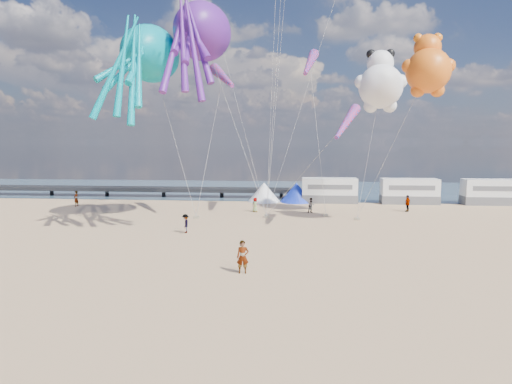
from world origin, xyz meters
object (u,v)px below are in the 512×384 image
object	(u,v)px
beachgoer_1	(311,205)
kite_octopus_teal	(151,54)
tent_blue	(296,192)
windsock_mid	(310,63)
motorhome_0	(329,190)
sandbag_c	(357,219)
kite_panda	(381,87)
beachgoer_3	(408,203)
kite_octopus_purple	(202,32)
motorhome_1	(409,191)
tent_white	(264,192)
sandbag_e	(267,216)
sandbag_b	(267,217)
standing_person	(243,257)
kite_teddy_orange	(428,71)
windsock_right	(346,122)
sandbag_d	(326,215)
windsock_left	(223,77)
motorhome_2	(492,192)
beachgoer_6	(255,205)
beachgoer_2	(185,224)
beachgoer_5	(76,199)
sandbag_a	(196,217)

from	to	relation	value
beachgoer_1	kite_octopus_teal	world-z (taller)	kite_octopus_teal
tent_blue	windsock_mid	bearing A→B (deg)	-83.79
motorhome_0	sandbag_c	xyz separation A→B (m)	(1.87, -12.60, -1.39)
tent_blue	kite_panda	bearing A→B (deg)	-53.01
beachgoer_3	kite_octopus_purple	xyz separation A→B (m)	(-19.88, -9.26, 15.91)
motorhome_1	beachgoer_3	world-z (taller)	motorhome_1
tent_white	sandbag_e	distance (m)	11.78
tent_blue	sandbag_e	distance (m)	12.04
sandbag_b	standing_person	bearing A→B (deg)	-89.68
standing_person	kite_teddy_orange	bearing A→B (deg)	38.72
sandbag_e	kite_teddy_orange	xyz separation A→B (m)	(13.63, -4.87, 13.03)
kite_octopus_teal	windsock_right	bearing A→B (deg)	16.34
tent_blue	kite_panda	size ratio (longest dim) A/B	0.56
sandbag_d	windsock_mid	xyz separation A→B (m)	(-1.79, -1.03, 14.63)
motorhome_0	beachgoer_3	world-z (taller)	motorhome_0
beachgoer_3	windsock_mid	size ratio (longest dim) A/B	0.27
kite_octopus_purple	windsock_left	xyz separation A→B (m)	(1.24, 2.87, -3.40)
motorhome_1	windsock_mid	bearing A→B (deg)	-136.36
windsock_right	motorhome_2	bearing A→B (deg)	66.27
kite_teddy_orange	windsock_right	world-z (taller)	kite_teddy_orange
beachgoer_3	tent_white	bearing A→B (deg)	-73.24
sandbag_d	beachgoer_6	bearing A→B (deg)	163.69
motorhome_1	windsock_right	distance (m)	20.88
sandbag_d	sandbag_e	distance (m)	5.93
beachgoer_6	sandbag_d	size ratio (longest dim) A/B	3.05
motorhome_2	beachgoer_2	xyz separation A→B (m)	(-31.72, -20.25, -0.73)
beachgoer_6	windsock_mid	size ratio (longest dim) A/B	0.23
beachgoer_5	kite_panda	xyz separation A→B (m)	(33.15, -4.33, 11.72)
motorhome_1	sandbag_e	size ratio (longest dim) A/B	13.20
sandbag_d	kite_panda	size ratio (longest dim) A/B	0.07
motorhome_2	sandbag_b	xyz separation A→B (m)	(-25.74, -12.11, -1.39)
sandbag_c	kite_octopus_purple	world-z (taller)	kite_octopus_purple
beachgoer_1	sandbag_c	bearing A→B (deg)	-74.76
sandbag_a	kite_teddy_orange	world-z (taller)	kite_teddy_orange
sandbag_a	beachgoer_2	bearing A→B (deg)	-83.67
standing_person	kite_teddy_orange	world-z (taller)	kite_teddy_orange
kite_teddy_orange	sandbag_c	bearing A→B (deg)	144.16
tent_blue	kite_octopus_purple	size ratio (longest dim) A/B	0.35
beachgoer_6	windsock_right	distance (m)	14.65
kite_octopus_purple	beachgoer_3	bearing A→B (deg)	2.02
kite_octopus_teal	windsock_mid	size ratio (longest dim) A/B	1.73
beachgoer_1	sandbag_d	world-z (taller)	beachgoer_1
kite_octopus_teal	windsock_right	xyz separation A→B (m)	(16.99, -1.27, -6.08)
motorhome_2	windsock_mid	bearing A→B (deg)	-151.78
tent_blue	beachgoer_6	distance (m)	9.50
beachgoer_5	beachgoer_3	bearing A→B (deg)	97.69
beachgoer_6	sandbag_e	bearing A→B (deg)	129.44
sandbag_d	kite_teddy_orange	bearing A→B (deg)	-37.16
beachgoer_2	beachgoer_5	xyz separation A→B (m)	(-16.40, 13.92, 0.12)
sandbag_e	kite_octopus_teal	distance (m)	18.43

